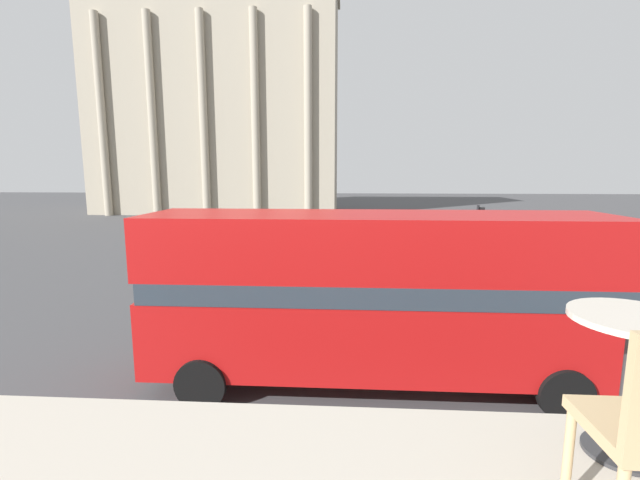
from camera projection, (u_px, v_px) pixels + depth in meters
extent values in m
cylinder|color=black|center=(518.00, 347.00, 10.84)|extent=(1.09, 0.22, 1.09)
cylinder|color=black|center=(566.00, 395.00, 8.46)|extent=(1.09, 0.22, 1.09)
cylinder|color=black|center=(231.00, 340.00, 11.28)|extent=(1.09, 0.22, 1.09)
cylinder|color=black|center=(201.00, 384.00, 8.91)|extent=(1.09, 0.22, 1.09)
cube|color=#B71414|center=(375.00, 329.00, 9.74)|extent=(10.18, 2.41, 1.68)
cube|color=#2D3842|center=(376.00, 283.00, 9.57)|extent=(9.98, 2.44, 0.45)
cube|color=#B71414|center=(377.00, 244.00, 9.43)|extent=(10.18, 2.41, 1.34)
cylinder|color=#2D2D30|center=(621.00, 451.00, 2.17)|extent=(0.36, 0.36, 0.02)
cylinder|color=#2D2D30|center=(629.00, 387.00, 2.12)|extent=(0.07, 0.07, 0.68)
cylinder|color=beige|center=(637.00, 318.00, 2.06)|extent=(0.60, 0.60, 0.03)
cylinder|color=tan|center=(568.00, 457.00, 1.81)|extent=(0.04, 0.04, 0.44)
cube|color=#A39984|center=(219.00, 106.00, 52.79)|extent=(28.91, 11.62, 25.98)
cylinder|color=#A39984|center=(102.00, 117.00, 47.62)|extent=(0.90, 0.90, 22.08)
cylinder|color=#A39984|center=(152.00, 116.00, 47.27)|extent=(0.90, 0.90, 22.08)
cylinder|color=#A39984|center=(203.00, 116.00, 46.92)|extent=(0.90, 0.90, 22.08)
cylinder|color=#A39984|center=(255.00, 116.00, 46.57)|extent=(0.90, 0.90, 22.08)
cylinder|color=#A39984|center=(308.00, 115.00, 46.22)|extent=(0.90, 0.90, 22.08)
cylinder|color=black|center=(286.00, 272.00, 13.38)|extent=(0.12, 0.12, 3.67)
cube|color=black|center=(291.00, 228.00, 13.15)|extent=(0.20, 0.24, 0.70)
sphere|color=green|center=(294.00, 223.00, 13.12)|extent=(0.14, 0.14, 0.14)
cylinder|color=black|center=(476.00, 241.00, 20.03)|extent=(0.12, 0.12, 3.42)
cube|color=black|center=(482.00, 215.00, 19.82)|extent=(0.20, 0.24, 0.70)
sphere|color=gold|center=(484.00, 212.00, 19.79)|extent=(0.14, 0.14, 0.14)
cylinder|color=black|center=(461.00, 243.00, 28.27)|extent=(0.60, 0.18, 0.60)
cylinder|color=black|center=(469.00, 247.00, 26.54)|extent=(0.60, 0.18, 0.60)
cylinder|color=black|center=(418.00, 242.00, 28.44)|extent=(0.60, 0.18, 0.60)
cylinder|color=black|center=(423.00, 247.00, 26.71)|extent=(0.60, 0.18, 0.60)
cube|color=#B2B5BA|center=(443.00, 241.00, 27.45)|extent=(4.20, 1.75, 0.55)
cube|color=#2D3842|center=(440.00, 233.00, 27.38)|extent=(1.89, 1.61, 0.50)
cylinder|color=#282B33|center=(353.00, 269.00, 20.16)|extent=(0.14, 0.14, 0.85)
cylinder|color=#282B33|center=(357.00, 269.00, 20.15)|extent=(0.14, 0.14, 0.85)
cylinder|color=silver|center=(356.00, 253.00, 20.03)|extent=(0.32, 0.32, 0.67)
sphere|color=tan|center=(356.00, 243.00, 19.96)|extent=(0.23, 0.23, 0.23)
cylinder|color=#282B33|center=(389.00, 227.00, 35.29)|extent=(0.14, 0.14, 0.89)
cylinder|color=#282B33|center=(391.00, 227.00, 35.28)|extent=(0.14, 0.14, 0.89)
cylinder|color=#B22323|center=(390.00, 218.00, 35.16)|extent=(0.32, 0.32, 0.70)
sphere|color=tan|center=(390.00, 212.00, 35.08)|extent=(0.24, 0.24, 0.24)
cylinder|color=#282B33|center=(235.00, 256.00, 23.49)|extent=(0.14, 0.14, 0.78)
cylinder|color=#282B33|center=(238.00, 256.00, 23.48)|extent=(0.14, 0.14, 0.78)
cylinder|color=#606638|center=(236.00, 243.00, 23.37)|extent=(0.32, 0.32, 0.61)
sphere|color=tan|center=(236.00, 236.00, 23.31)|extent=(0.21, 0.21, 0.21)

